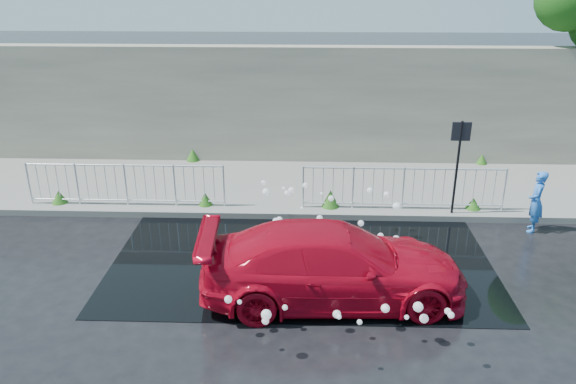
# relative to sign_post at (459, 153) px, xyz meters

# --- Properties ---
(ground) EXTENTS (90.00, 90.00, 0.00)m
(ground) POSITION_rel_sign_post_xyz_m (-4.20, -3.10, -1.72)
(ground) COLOR black
(ground) RESTS_ON ground
(pavement) EXTENTS (30.00, 4.00, 0.15)m
(pavement) POSITION_rel_sign_post_xyz_m (-4.20, 1.90, -1.65)
(pavement) COLOR slate
(pavement) RESTS_ON ground
(curb) EXTENTS (30.00, 0.25, 0.16)m
(curb) POSITION_rel_sign_post_xyz_m (-4.20, -0.10, -1.64)
(curb) COLOR slate
(curb) RESTS_ON ground
(retaining_wall) EXTENTS (30.00, 0.60, 3.50)m
(retaining_wall) POSITION_rel_sign_post_xyz_m (-4.20, 4.10, 0.18)
(retaining_wall) COLOR #6D685C
(retaining_wall) RESTS_ON pavement
(puddle) EXTENTS (8.00, 5.00, 0.01)m
(puddle) POSITION_rel_sign_post_xyz_m (-3.70, -2.10, -1.72)
(puddle) COLOR black
(puddle) RESTS_ON ground
(sign_post) EXTENTS (0.45, 0.06, 2.50)m
(sign_post) POSITION_rel_sign_post_xyz_m (0.00, 0.00, 0.00)
(sign_post) COLOR black
(sign_post) RESTS_ON ground
(railing_left) EXTENTS (5.05, 0.05, 1.10)m
(railing_left) POSITION_rel_sign_post_xyz_m (-8.20, 0.25, -0.99)
(railing_left) COLOR silver
(railing_left) RESTS_ON pavement
(railing_right) EXTENTS (5.05, 0.05, 1.10)m
(railing_right) POSITION_rel_sign_post_xyz_m (-1.20, 0.25, -0.99)
(railing_right) COLOR silver
(railing_right) RESTS_ON pavement
(weeds) EXTENTS (12.17, 3.93, 0.45)m
(weeds) POSITION_rel_sign_post_xyz_m (-4.44, 1.38, -1.39)
(weeds) COLOR #204713
(weeds) RESTS_ON pavement
(water_spray) EXTENTS (3.70, 5.54, 1.01)m
(water_spray) POSITION_rel_sign_post_xyz_m (-3.10, -2.67, -1.08)
(water_spray) COLOR white
(water_spray) RESTS_ON ground
(red_car) EXTENTS (5.06, 2.31, 1.43)m
(red_car) POSITION_rel_sign_post_xyz_m (-3.10, -3.68, -1.01)
(red_car) COLOR #A7061A
(red_car) RESTS_ON ground
(person) EXTENTS (0.52, 0.63, 1.49)m
(person) POSITION_rel_sign_post_xyz_m (1.76, -0.61, -0.98)
(person) COLOR blue
(person) RESTS_ON ground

